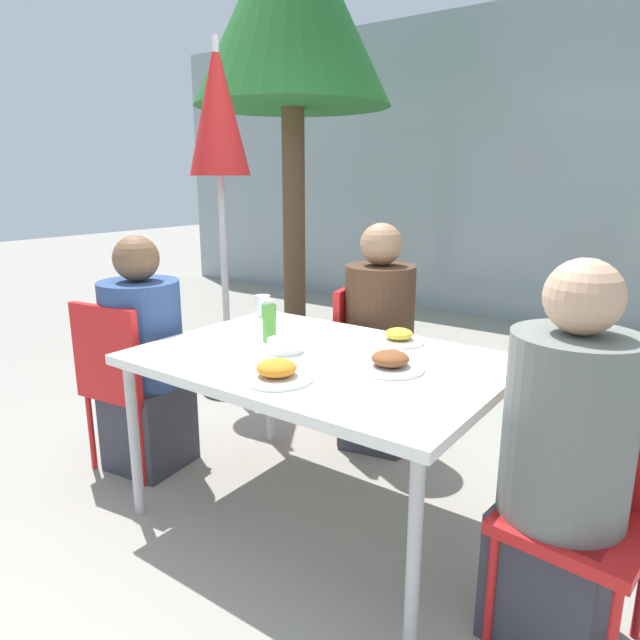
% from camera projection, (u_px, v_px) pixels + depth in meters
% --- Properties ---
extents(ground_plane, '(24.00, 24.00, 0.00)m').
position_uv_depth(ground_plane, '(320.00, 516.00, 2.45)').
color(ground_plane, gray).
extents(building_facade, '(10.00, 0.20, 3.00)m').
position_uv_depth(building_facade, '(576.00, 168.00, 5.24)').
color(building_facade, '#89999E').
rests_on(building_facade, ground).
extents(dining_table, '(1.43, 0.99, 0.72)m').
position_uv_depth(dining_table, '(320.00, 368.00, 2.29)').
color(dining_table, white).
rests_on(dining_table, ground).
extents(chair_left, '(0.45, 0.45, 0.85)m').
position_uv_depth(chair_left, '(125.00, 374.00, 2.74)').
color(chair_left, red).
rests_on(chair_left, ground).
extents(person_left, '(0.38, 0.38, 1.16)m').
position_uv_depth(person_left, '(144.00, 363.00, 2.77)').
color(person_left, '#383842').
rests_on(person_left, ground).
extents(chair_right, '(0.44, 0.44, 0.85)m').
position_uv_depth(chair_right, '(587.00, 489.00, 1.73)').
color(chair_right, red).
rests_on(chair_right, ground).
extents(person_right, '(0.37, 0.37, 1.21)m').
position_uv_depth(person_right, '(563.00, 473.00, 1.69)').
color(person_right, '#383842').
rests_on(person_right, ground).
extents(chair_far, '(0.48, 0.48, 0.85)m').
position_uv_depth(chair_far, '(367.00, 352.00, 3.09)').
color(chair_far, red).
rests_on(chair_far, ground).
extents(person_far, '(0.39, 0.39, 1.20)m').
position_uv_depth(person_far, '(379.00, 345.00, 2.99)').
color(person_far, '#383842').
rests_on(person_far, ground).
extents(closed_umbrella, '(0.37, 0.37, 2.23)m').
position_uv_depth(closed_umbrella, '(219.00, 128.00, 3.47)').
color(closed_umbrella, '#333333').
rests_on(closed_umbrella, ground).
extents(plate_0, '(0.22, 0.22, 0.06)m').
position_uv_depth(plate_0, '(399.00, 337.00, 2.47)').
color(plate_0, white).
rests_on(plate_0, dining_table).
extents(plate_1, '(0.26, 0.26, 0.07)m').
position_uv_depth(plate_1, '(390.00, 362.00, 2.12)').
color(plate_1, white).
rests_on(plate_1, dining_table).
extents(plate_2, '(0.26, 0.26, 0.07)m').
position_uv_depth(plate_2, '(277.00, 372.00, 2.01)').
color(plate_2, white).
rests_on(plate_2, dining_table).
extents(bottle, '(0.06, 0.06, 0.19)m').
position_uv_depth(bottle, '(269.00, 322.00, 2.46)').
color(bottle, '#51A338').
rests_on(bottle, dining_table).
extents(drinking_cup, '(0.08, 0.08, 0.11)m').
position_uv_depth(drinking_cup, '(263.00, 305.00, 2.93)').
color(drinking_cup, white).
rests_on(drinking_cup, dining_table).
extents(salad_bowl, '(0.15, 0.15, 0.05)m').
position_uv_depth(salad_bowl, '(285.00, 345.00, 2.33)').
color(salad_bowl, white).
rests_on(salad_bowl, dining_table).
extents(tree_behind_right, '(1.67, 1.67, 3.66)m').
position_uv_depth(tree_behind_right, '(292.00, 3.00, 4.65)').
color(tree_behind_right, brown).
rests_on(tree_behind_right, ground).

